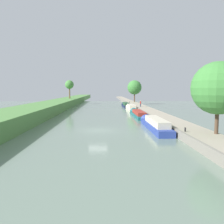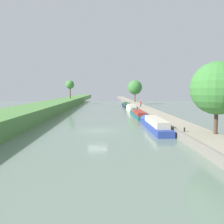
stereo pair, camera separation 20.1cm
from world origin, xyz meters
name	(u,v)px [view 2 (the right image)]	position (x,y,z in m)	size (l,w,h in m)	color
ground_plane	(97,130)	(0.00, 0.00, 0.00)	(160.00, 160.00, 0.00)	slate
right_towpath	(179,127)	(10.97, 0.00, 0.44)	(3.51, 260.00, 0.88)	#9E937F
stone_quay	(166,127)	(9.09, 0.00, 0.47)	(0.25, 260.00, 0.93)	gray
narrowboat_blue	(154,124)	(7.78, 1.05, 0.65)	(1.94, 13.00, 2.12)	#283D93
narrowboat_teal	(138,114)	(7.68, 16.43, 0.49)	(1.91, 13.75, 1.84)	#195B60
narrowboat_cream	(131,108)	(7.86, 30.44, 0.62)	(1.92, 11.96, 2.13)	beige
narrowboat_navy	(126,105)	(7.60, 43.11, 0.55)	(1.85, 13.57, 1.91)	#141E42
tree_rightbank_near	(217,88)	(12.25, -7.34, 5.51)	(5.31, 5.31, 7.29)	#4C3828
tree_rightbank_midnear	(135,87)	(11.90, 54.56, 6.29)	(5.23, 5.23, 8.04)	brown
tree_leftbank_downstream	(70,85)	(-12.24, 55.72, 7.27)	(3.20, 3.20, 6.77)	brown
person_walking	(141,104)	(10.42, 30.48, 1.76)	(0.34, 0.34, 1.66)	#282D42
mooring_bollard_near	(184,130)	(9.52, -6.05, 1.11)	(0.16, 0.16, 0.45)	black
mooring_bollard_far	(130,102)	(9.52, 49.36, 1.11)	(0.16, 0.16, 0.45)	black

